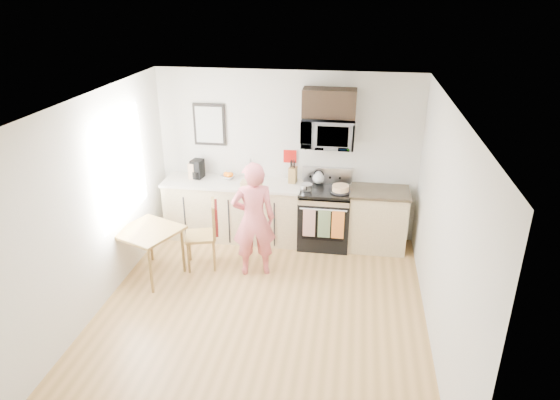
% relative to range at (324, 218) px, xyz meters
% --- Properties ---
extents(floor, '(4.60, 4.60, 0.00)m').
position_rel_range_xyz_m(floor, '(-0.63, -1.98, -0.44)').
color(floor, olive).
rests_on(floor, ground).
extents(back_wall, '(4.00, 0.04, 2.60)m').
position_rel_range_xyz_m(back_wall, '(-0.63, 0.32, 0.86)').
color(back_wall, silver).
rests_on(back_wall, floor).
extents(front_wall, '(4.00, 0.04, 2.60)m').
position_rel_range_xyz_m(front_wall, '(-0.63, -4.28, 0.86)').
color(front_wall, silver).
rests_on(front_wall, floor).
extents(left_wall, '(0.04, 4.60, 2.60)m').
position_rel_range_xyz_m(left_wall, '(-2.63, -1.98, 0.86)').
color(left_wall, silver).
rests_on(left_wall, floor).
extents(right_wall, '(0.04, 4.60, 2.60)m').
position_rel_range_xyz_m(right_wall, '(1.37, -1.98, 0.86)').
color(right_wall, silver).
rests_on(right_wall, floor).
extents(ceiling, '(4.00, 4.60, 0.04)m').
position_rel_range_xyz_m(ceiling, '(-0.63, -1.98, 2.16)').
color(ceiling, silver).
rests_on(ceiling, back_wall).
extents(window, '(0.06, 1.40, 1.50)m').
position_rel_range_xyz_m(window, '(-2.59, -1.18, 1.11)').
color(window, silver).
rests_on(window, left_wall).
extents(cabinet_left, '(2.10, 0.60, 0.90)m').
position_rel_range_xyz_m(cabinet_left, '(-1.43, 0.02, 0.01)').
color(cabinet_left, tan).
rests_on(cabinet_left, floor).
extents(countertop_left, '(2.14, 0.64, 0.04)m').
position_rel_range_xyz_m(countertop_left, '(-1.43, 0.02, 0.48)').
color(countertop_left, beige).
rests_on(countertop_left, cabinet_left).
extents(cabinet_right, '(0.84, 0.60, 0.90)m').
position_rel_range_xyz_m(cabinet_right, '(0.80, 0.02, 0.01)').
color(cabinet_right, tan).
rests_on(cabinet_right, floor).
extents(countertop_right, '(0.88, 0.64, 0.04)m').
position_rel_range_xyz_m(countertop_right, '(0.80, 0.02, 0.48)').
color(countertop_right, black).
rests_on(countertop_right, cabinet_right).
extents(range, '(0.76, 0.70, 1.16)m').
position_rel_range_xyz_m(range, '(0.00, 0.00, 0.00)').
color(range, black).
rests_on(range, floor).
extents(microwave, '(0.76, 0.51, 0.42)m').
position_rel_range_xyz_m(microwave, '(-0.00, 0.10, 1.32)').
color(microwave, '#B5B5BA').
rests_on(microwave, back_wall).
extents(upper_cabinet, '(0.76, 0.35, 0.40)m').
position_rel_range_xyz_m(upper_cabinet, '(-0.00, 0.15, 1.74)').
color(upper_cabinet, black).
rests_on(upper_cabinet, back_wall).
extents(wall_art, '(0.50, 0.04, 0.65)m').
position_rel_range_xyz_m(wall_art, '(-1.83, 0.30, 1.31)').
color(wall_art, black).
rests_on(wall_art, back_wall).
extents(wall_trivet, '(0.20, 0.02, 0.20)m').
position_rel_range_xyz_m(wall_trivet, '(-0.58, 0.31, 0.86)').
color(wall_trivet, '#AB130E').
rests_on(wall_trivet, back_wall).
extents(person, '(0.68, 0.54, 1.63)m').
position_rel_range_xyz_m(person, '(-0.89, -0.99, 0.38)').
color(person, '#D73B53').
rests_on(person, floor).
extents(dining_table, '(0.85, 0.85, 0.70)m').
position_rel_range_xyz_m(dining_table, '(-2.28, -1.29, 0.19)').
color(dining_table, brown).
rests_on(dining_table, floor).
extents(chair, '(0.55, 0.52, 0.98)m').
position_rel_range_xyz_m(chair, '(-1.54, -0.89, 0.20)').
color(chair, brown).
rests_on(chair, floor).
extents(knife_block, '(0.13, 0.17, 0.24)m').
position_rel_range_xyz_m(knife_block, '(-0.51, 0.15, 0.62)').
color(knife_block, brown).
rests_on(knife_block, countertop_left).
extents(utensil_crock, '(0.11, 0.11, 0.32)m').
position_rel_range_xyz_m(utensil_crock, '(-1.17, 0.24, 0.63)').
color(utensil_crock, '#AB130E').
rests_on(utensil_crock, countertop_left).
extents(fruit_bowl, '(0.30, 0.30, 0.11)m').
position_rel_range_xyz_m(fruit_bowl, '(-1.54, 0.16, 0.55)').
color(fruit_bowl, silver).
rests_on(fruit_bowl, countertop_left).
extents(milk_carton, '(0.11, 0.11, 0.25)m').
position_rel_range_xyz_m(milk_carton, '(-2.08, 0.06, 0.63)').
color(milk_carton, tan).
rests_on(milk_carton, countertop_left).
extents(coffee_maker, '(0.19, 0.26, 0.29)m').
position_rel_range_xyz_m(coffee_maker, '(-2.01, 0.11, 0.64)').
color(coffee_maker, black).
rests_on(coffee_maker, countertop_left).
extents(bread_bag, '(0.31, 0.14, 0.11)m').
position_rel_range_xyz_m(bread_bag, '(-1.09, -0.20, 0.56)').
color(bread_bag, '#E1B976').
rests_on(bread_bag, countertop_left).
extents(cake, '(0.30, 0.30, 0.10)m').
position_rel_range_xyz_m(cake, '(0.22, -0.09, 0.54)').
color(cake, black).
rests_on(cake, range).
extents(kettle, '(0.18, 0.18, 0.22)m').
position_rel_range_xyz_m(kettle, '(-0.12, 0.19, 0.58)').
color(kettle, silver).
rests_on(kettle, range).
extents(pot, '(0.18, 0.30, 0.09)m').
position_rel_range_xyz_m(pot, '(-0.28, -0.08, 0.53)').
color(pot, '#B5B5BA').
rests_on(pot, range).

